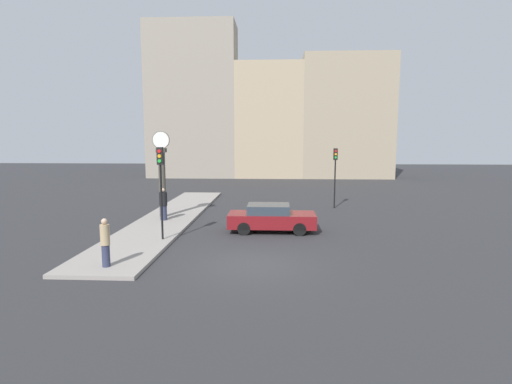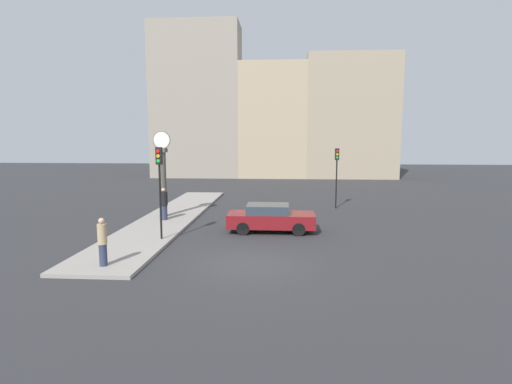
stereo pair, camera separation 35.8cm
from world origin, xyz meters
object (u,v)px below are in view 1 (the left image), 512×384
(traffic_light_near, at_px, (161,174))
(street_clock, at_px, (162,176))
(traffic_light_far, at_px, (335,166))
(sedan_car, at_px, (271,218))
(pedestrian_tan_coat, at_px, (105,242))
(pedestrian_black_jacket, at_px, (163,204))

(traffic_light_near, xyz_separation_m, street_clock, (-1.44, 5.16, -0.58))
(traffic_light_near, distance_m, traffic_light_far, 12.95)
(sedan_car, distance_m, traffic_light_near, 5.82)
(sedan_car, bearing_deg, street_clock, 155.31)
(traffic_light_near, distance_m, pedestrian_tan_coat, 4.49)
(sedan_car, distance_m, pedestrian_black_jacket, 6.25)
(street_clock, bearing_deg, pedestrian_tan_coat, -86.50)
(traffic_light_near, height_order, pedestrian_tan_coat, traffic_light_near)
(traffic_light_far, height_order, street_clock, street_clock)
(street_clock, bearing_deg, traffic_light_near, -74.44)
(sedan_car, bearing_deg, pedestrian_black_jacket, 162.10)
(pedestrian_black_jacket, bearing_deg, sedan_car, -17.90)
(pedestrian_black_jacket, bearing_deg, street_clock, 107.41)
(street_clock, xyz_separation_m, pedestrian_black_jacket, (0.30, -0.95, -1.45))
(sedan_car, height_order, pedestrian_tan_coat, pedestrian_tan_coat)
(traffic_light_near, relative_size, street_clock, 0.84)
(traffic_light_near, distance_m, pedestrian_black_jacket, 4.81)
(sedan_car, xyz_separation_m, pedestrian_black_jacket, (-5.94, 1.92, 0.31))
(sedan_car, xyz_separation_m, pedestrian_tan_coat, (-5.69, -6.19, 0.31))
(traffic_light_near, height_order, traffic_light_far, traffic_light_near)
(pedestrian_tan_coat, bearing_deg, pedestrian_black_jacket, 91.81)
(traffic_light_near, height_order, street_clock, street_clock)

